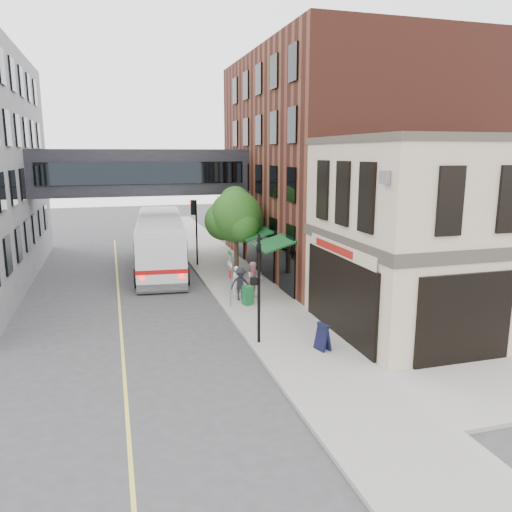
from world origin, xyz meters
TOP-DOWN VIEW (x-y plane):
  - ground at (0.00, 0.00)m, footprint 120.00×120.00m
  - sidewalk_main at (2.00, 14.00)m, footprint 4.00×60.00m
  - corner_building at (8.97, 2.00)m, footprint 10.19×8.12m
  - brick_building at (9.98, 15.00)m, footprint 13.76×18.00m
  - skyway_bridge at (-3.00, 18.00)m, footprint 14.00×3.18m
  - traffic_signal_near at (0.37, 2.00)m, footprint 0.44×0.22m
  - traffic_signal_far at (0.26, 17.00)m, footprint 0.53×0.28m
  - street_sign_pole at (0.39, 7.00)m, footprint 0.08×0.75m
  - street_tree at (2.19, 13.22)m, footprint 3.80×3.20m
  - lane_marking at (-5.00, 10.00)m, footprint 0.12×40.00m
  - bus at (-2.05, 17.15)m, footprint 4.09×13.29m
  - pedestrian_a at (1.26, 9.04)m, footprint 0.62×0.45m
  - pedestrian_b at (1.98, 8.27)m, footprint 1.11×0.97m
  - pedestrian_c at (1.18, 8.05)m, footprint 1.14×0.68m
  - newspaper_box at (1.34, 7.14)m, footprint 0.60×0.57m
  - sandwich_board at (2.59, 0.53)m, footprint 0.54×0.69m

SIDE VIEW (x-z plane):
  - ground at x=0.00m, z-range 0.00..0.00m
  - lane_marking at x=-5.00m, z-range 0.00..0.01m
  - sidewalk_main at x=2.00m, z-range 0.00..0.15m
  - newspaper_box at x=1.34m, z-range 0.15..1.12m
  - sandwich_board at x=2.59m, z-range 0.15..1.23m
  - pedestrian_a at x=1.26m, z-range 0.15..1.73m
  - pedestrian_c at x=1.18m, z-range 0.15..1.89m
  - pedestrian_b at x=1.98m, z-range 0.15..2.10m
  - street_sign_pole at x=0.39m, z-range 0.43..3.43m
  - bus at x=-2.05m, z-range 0.21..3.73m
  - traffic_signal_near at x=0.37m, z-range 0.68..5.28m
  - traffic_signal_far at x=0.26m, z-range 1.09..5.59m
  - street_tree at x=2.19m, z-range 1.11..6.71m
  - corner_building at x=8.97m, z-range -0.01..8.44m
  - skyway_bridge at x=-3.00m, z-range 5.00..8.00m
  - brick_building at x=9.98m, z-range -0.01..13.99m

